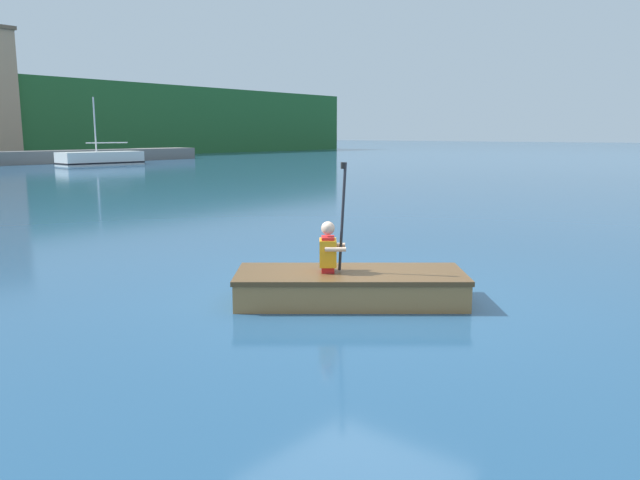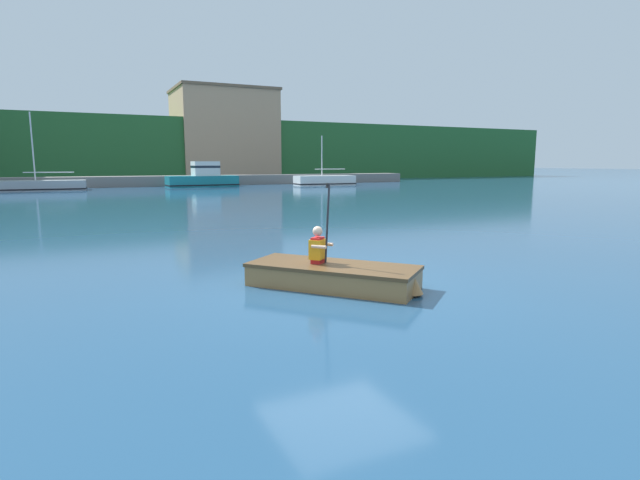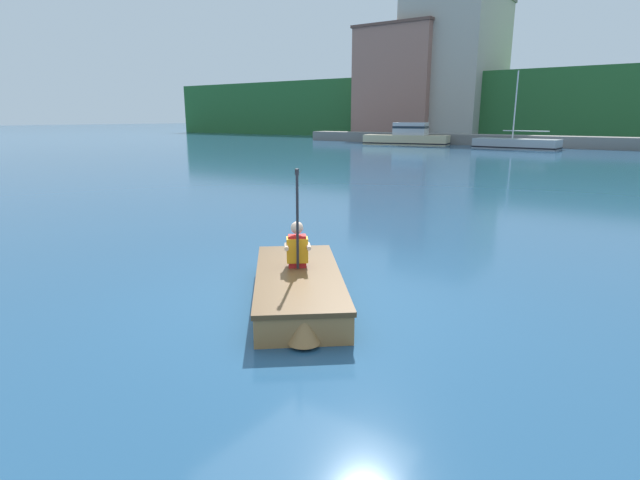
# 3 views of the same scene
# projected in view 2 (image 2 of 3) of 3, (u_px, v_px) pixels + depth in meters

# --- Properties ---
(ground_plane) EXTENTS (300.00, 300.00, 0.00)m
(ground_plane) POSITION_uv_depth(u_px,v_px,m) (341.00, 286.00, 8.57)
(ground_plane) COLOR navy
(shoreline_ridge) EXTENTS (120.00, 20.00, 6.96)m
(shoreline_ridge) POSITION_uv_depth(u_px,v_px,m) (112.00, 151.00, 59.99)
(shoreline_ridge) COLOR #28602D
(shoreline_ridge) RESTS_ON ground
(waterfront_apartment_right) EXTENTS (11.41, 9.60, 10.65)m
(waterfront_apartment_right) POSITION_uv_depth(u_px,v_px,m) (224.00, 135.00, 59.92)
(waterfront_apartment_right) COLOR tan
(waterfront_apartment_right) RESTS_ON ground
(marina_dock) EXTENTS (55.59, 2.40, 0.90)m
(marina_dock) POSITION_uv_depth(u_px,v_px,m) (128.00, 181.00, 43.51)
(marina_dock) COLOR slate
(marina_dock) RESTS_ON ground
(moored_boat_dock_west_end) EXTENTS (6.17, 2.25, 2.18)m
(moored_boat_dock_west_end) POSITION_uv_depth(u_px,v_px,m) (203.00, 178.00, 43.33)
(moored_boat_dock_west_end) COLOR #197A84
(moored_boat_dock_west_end) RESTS_ON ground
(moored_boat_dock_west_inner) EXTENTS (6.32, 2.45, 5.75)m
(moored_boat_dock_west_inner) POSITION_uv_depth(u_px,v_px,m) (41.00, 186.00, 37.29)
(moored_boat_dock_west_inner) COLOR #9EA3A8
(moored_boat_dock_west_inner) RESTS_ON ground
(moored_boat_dock_center_near) EXTENTS (5.64, 2.32, 4.50)m
(moored_boat_dock_center_near) POSITION_uv_depth(u_px,v_px,m) (325.00, 181.00, 46.03)
(moored_boat_dock_center_near) COLOR white
(moored_boat_dock_center_near) RESTS_ON ground
(rowboat_foreground) EXTENTS (2.71, 2.91, 0.39)m
(rowboat_foreground) POSITION_uv_depth(u_px,v_px,m) (335.00, 274.00, 8.45)
(rowboat_foreground) COLOR #A3703D
(rowboat_foreground) RESTS_ON ground
(person_paddler) EXTENTS (0.46, 0.46, 1.37)m
(person_paddler) POSITION_uv_depth(u_px,v_px,m) (318.00, 246.00, 8.51)
(person_paddler) COLOR red
(person_paddler) RESTS_ON rowboat_foreground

